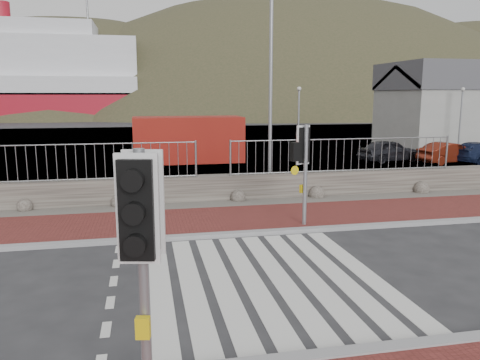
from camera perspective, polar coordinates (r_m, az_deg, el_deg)
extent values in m
plane|color=#28282B|center=(9.66, 3.11, -11.98)|extent=(220.00, 220.00, 0.00)
cube|color=maroon|center=(13.83, -1.62, -4.89)|extent=(40.00, 3.00, 0.08)
cube|color=gray|center=(7.08, 9.68, -20.50)|extent=(40.00, 0.25, 0.12)
cube|color=gray|center=(12.41, -0.41, -6.62)|extent=(40.00, 0.25, 0.12)
cube|color=silver|center=(9.39, -9.71, -12.77)|extent=(0.42, 5.60, 0.01)
cube|color=silver|center=(9.42, -5.97, -12.59)|extent=(0.42, 5.60, 0.01)
cube|color=silver|center=(9.49, -2.28, -12.36)|extent=(0.42, 5.60, 0.01)
cube|color=silver|center=(9.59, 1.34, -12.09)|extent=(0.42, 5.60, 0.01)
cube|color=silver|center=(9.74, 4.86, -11.78)|extent=(0.42, 5.60, 0.01)
cube|color=silver|center=(9.91, 8.26, -11.44)|extent=(0.42, 5.60, 0.01)
cube|color=silver|center=(10.12, 11.51, -11.08)|extent=(0.42, 5.60, 0.01)
cube|color=silver|center=(10.36, 14.62, -10.70)|extent=(0.42, 5.60, 0.01)
cube|color=#59544C|center=(15.74, -2.88, -3.05)|extent=(40.00, 1.50, 0.06)
cube|color=#453E38|center=(16.43, -3.32, -1.00)|extent=(40.00, 0.60, 0.90)
cylinder|color=gray|center=(16.07, -20.54, 4.07)|extent=(8.40, 0.04, 0.04)
cylinder|color=gray|center=(16.03, -5.41, 2.50)|extent=(0.07, 0.07, 1.20)
cylinder|color=gray|center=(17.39, 12.61, 4.90)|extent=(8.40, 0.04, 0.04)
cylinder|color=gray|center=(16.20, -1.18, 2.63)|extent=(0.07, 0.07, 1.20)
cylinder|color=gray|center=(19.54, 23.87, 3.06)|extent=(0.07, 0.07, 1.20)
cube|color=#4C4C4F|center=(36.80, -7.97, 4.48)|extent=(120.00, 40.00, 0.50)
cube|color=#3F4C54|center=(71.68, -9.80, 7.21)|extent=(220.00, 50.00, 0.05)
cube|color=silver|center=(78.32, -23.79, 13.35)|extent=(30.00, 12.00, 6.00)
cube|color=silver|center=(78.70, -24.01, 16.25)|extent=(18.00, 10.00, 2.50)
cylinder|color=maroon|center=(79.92, -27.09, 17.73)|extent=(2.40, 2.40, 3.00)
cylinder|color=gray|center=(78.08, -18.15, 19.64)|extent=(0.30, 0.30, 6.00)
cube|color=#9E9E99|center=(36.26, 26.58, 6.59)|extent=(12.00, 6.00, 4.00)
cube|color=#4C4C51|center=(36.24, 26.95, 11.16)|extent=(12.20, 6.20, 1.80)
ellipsoid|color=#333620|center=(100.21, -18.56, -3.92)|extent=(106.40, 68.40, 76.00)
ellipsoid|color=#333620|center=(106.04, 6.68, -6.03)|extent=(140.00, 90.00, 100.00)
ellipsoid|color=#333620|center=(125.92, 26.60, -1.65)|extent=(112.00, 72.00, 80.00)
cylinder|color=gray|center=(5.39, -11.61, -12.90)|extent=(0.12, 0.12, 3.11)
cube|color=gold|center=(5.55, -11.46, -16.59)|extent=(0.17, 0.12, 0.24)
cube|color=black|center=(5.10, -11.99, -3.08)|extent=(0.49, 0.35, 1.17)
sphere|color=#0CE53F|center=(5.18, -11.85, -6.67)|extent=(0.17, 0.17, 0.17)
cylinder|color=gray|center=(13.06, 7.96, 0.40)|extent=(0.11, 0.11, 2.87)
cube|color=gold|center=(13.13, 7.92, -1.15)|extent=(0.16, 0.12, 0.23)
cube|color=black|center=(12.94, 8.05, 4.20)|extent=(0.47, 0.36, 1.08)
sphere|color=#0CE53F|center=(12.98, 8.02, 2.85)|extent=(0.15, 0.15, 0.15)
cube|color=black|center=(12.75, 6.74, 3.45)|extent=(0.26, 0.22, 0.51)
cylinder|color=gray|center=(17.36, 3.74, 10.52)|extent=(0.13, 0.13, 7.47)
cube|color=#9F1D11|center=(26.26, -6.34, 4.95)|extent=(6.00, 2.55, 2.49)
imported|color=black|center=(27.45, 17.73, 3.43)|extent=(3.81, 2.09, 1.23)
imported|color=#5C190D|center=(27.83, 24.15, 3.02)|extent=(3.62, 1.72, 1.15)
imported|color=#131C3B|center=(29.00, 27.17, 3.03)|extent=(4.21, 2.80, 1.13)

